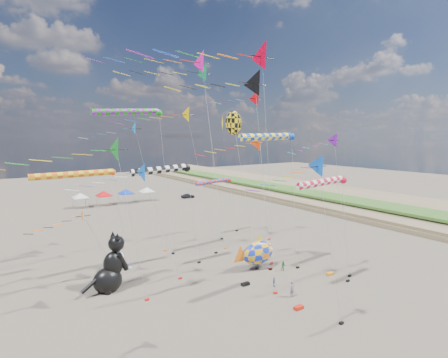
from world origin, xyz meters
name	(u,v)px	position (x,y,z in m)	size (l,w,h in m)	color
ground	(317,322)	(0.00, 0.00, 0.00)	(260.00, 260.00, 0.00)	brown
delta_kite_0	(242,59)	(-3.57, 5.84, 21.74)	(14.35, 2.75, 23.38)	red
delta_kite_1	(312,170)	(-2.67, -1.36, 12.95)	(9.07, 1.75, 14.21)	blue
delta_kite_2	(129,131)	(-7.25, 23.66, 15.99)	(9.74, 1.86, 17.29)	#0A8FDE
delta_kite_3	(253,99)	(8.84, 19.80, 20.39)	(10.92, 2.53, 21.91)	red
delta_kite_4	(251,85)	(1.33, 10.74, 20.57)	(12.32, 3.07, 22.31)	black
delta_kite_5	(201,63)	(0.79, 20.01, 24.30)	(16.14, 3.17, 26.12)	#F21198
delta_kite_6	(190,117)	(-1.31, 19.13, 17.69)	(11.14, 2.16, 19.11)	#E6BA06
delta_kite_7	(77,218)	(-14.31, 20.45, 6.66)	(8.32, 1.69, 7.87)	orange
delta_kite_8	(103,153)	(-13.74, 11.53, 13.98)	(11.61, 2.39, 15.47)	#168022
delta_kite_9	(249,145)	(2.24, 12.08, 14.39)	(10.33, 2.21, 15.80)	red
delta_kite_10	(137,175)	(-9.81, 14.25, 11.57)	(10.46, 2.12, 12.93)	blue
delta_kite_11	(330,144)	(6.38, 4.43, 14.57)	(8.85, 1.66, 15.82)	#6C139A
delta_kite_12	(193,75)	(1.84, 23.94, 23.57)	(15.07, 2.72, 25.21)	#0E7E3D
windsock_0	(324,183)	(4.74, 3.67, 10.93)	(8.11, 0.73, 11.36)	red
windsock_1	(269,137)	(2.77, 9.38, 15.22)	(8.89, 0.80, 15.69)	#133EBF
windsock_2	(164,170)	(-5.68, 17.30, 11.62)	(8.32, 0.82, 12.09)	black
windsock_3	(130,113)	(-7.64, 22.04, 18.09)	(9.81, 0.80, 18.57)	#1B7F17
windsock_4	(77,175)	(-14.08, 20.59, 11.31)	(9.93, 0.72, 11.73)	#FF5D15
windsock_5	(215,182)	(6.84, 26.40, 8.41)	(7.75, 0.65, 8.81)	red
angelfish_kite	(232,124)	(1.12, 13.75, 16.67)	(3.74, 3.02, 18.13)	yellow
cat_inflatable	(110,262)	(-12.37, 15.66, 2.92)	(4.32, 2.16, 5.84)	black
fish_inflatable	(258,253)	(3.42, 11.82, 1.97)	(5.68, 2.11, 4.14)	#1432CA
person_adult	(292,289)	(1.60, 4.45, 0.79)	(0.58, 0.38, 1.59)	slate
child_green	(283,266)	(5.41, 9.64, 0.61)	(0.59, 0.46, 1.21)	#1D8529
child_blue	(274,282)	(1.74, 7.15, 0.49)	(0.58, 0.24, 0.99)	navy
kite_bag_0	(330,274)	(8.94, 5.91, 0.15)	(0.90, 0.44, 0.30)	orange
kite_bag_1	(245,284)	(-0.53, 9.02, 0.15)	(0.90, 0.44, 0.30)	black
kite_bag_2	(299,308)	(0.36, 2.38, 0.15)	(0.90, 0.44, 0.30)	red
kite_bag_3	(258,244)	(9.11, 18.73, 0.15)	(0.90, 0.44, 0.30)	blue
tent_row	(115,191)	(1.50, 60.00, 3.15)	(19.20, 4.20, 3.80)	silver
parked_car	(188,196)	(18.92, 58.00, 0.57)	(1.35, 3.37, 1.15)	#26262D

